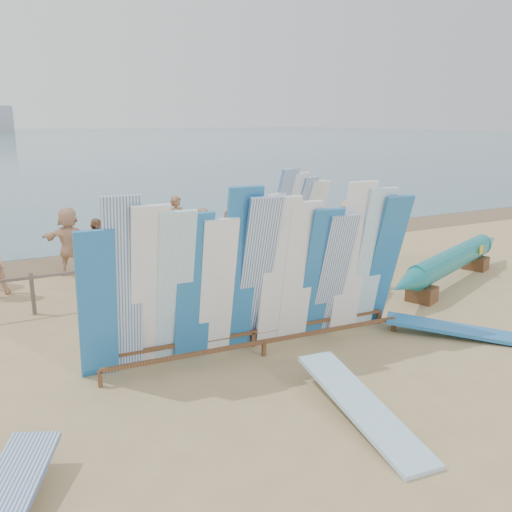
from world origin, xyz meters
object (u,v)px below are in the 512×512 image
flat_board_b (361,418)px  beachgoer_8 (204,236)px  vendor_table (336,298)px  beach_chair_left (128,283)px  stroller (178,264)px  outrigger_canoe (453,261)px  beachgoer_9 (292,219)px  beachgoer_10 (319,226)px  flat_board_d (459,337)px  beachgoer_6 (232,238)px  beachgoer_4 (97,250)px  beach_chair_right (121,280)px  beachgoer_7 (178,225)px  main_surfboard_rack (259,279)px  beachgoer_5 (70,241)px  beachgoer_extra_0 (349,226)px  side_surfboard_rack (290,238)px

flat_board_b → beachgoer_8: 8.73m
vendor_table → beach_chair_left: size_ratio=1.35×
beach_chair_left → stroller: stroller is taller
outrigger_canoe → beachgoer_9: (-1.10, 5.83, 0.19)m
stroller → beachgoer_10: size_ratio=0.62×
flat_board_d → beachgoer_6: bearing=58.7°
flat_board_d → beachgoer_4: size_ratio=1.68×
beach_chair_right → beachgoer_10: beachgoer_10 is taller
outrigger_canoe → beachgoer_7: (-4.96, 6.05, 0.30)m
main_surfboard_rack → beachgoer_10: bearing=51.2°
vendor_table → beachgoer_6: beachgoer_6 is taller
flat_board_b → stroller: stroller is taller
beachgoer_5 → beachgoer_extra_0: (7.91, -1.42, -0.06)m
side_surfboard_rack → beachgoer_4: side_surfboard_rack is taller
flat_board_d → beachgoer_7: 8.98m
beachgoer_7 → beachgoer_6: bearing=-85.1°
main_surfboard_rack → beachgoer_7: size_ratio=3.32×
vendor_table → beachgoer_7: bearing=100.7°
beachgoer_6 → beachgoer_9: 3.59m
vendor_table → beachgoer_4: (-3.83, 4.80, 0.42)m
outrigger_canoe → beach_chair_left: 7.90m
stroller → beachgoer_5: size_ratio=0.63×
main_surfboard_rack → beach_chair_left: main_surfboard_rack is taller
flat_board_d → stroller: size_ratio=2.37×
flat_board_d → beachgoer_10: (1.12, 6.42, 0.92)m
side_surfboard_rack → stroller: 3.03m
beach_chair_left → stroller: (1.37, 0.34, 0.21)m
beachgoer_5 → beachgoer_6: size_ratio=1.08×
stroller → beachgoer_4: (-1.76, 0.97, 0.35)m
stroller → beachgoer_8: size_ratio=0.72×
main_surfboard_rack → beachgoer_8: main_surfboard_rack is taller
beach_chair_left → beach_chair_right: 0.25m
beach_chair_left → beachgoer_extra_0: size_ratio=0.51×
flat_board_d → beachgoer_9: beachgoer_9 is taller
flat_board_b → beachgoer_7: beachgoer_7 is taller
beachgoer_extra_0 → beachgoer_10: (-1.06, 0.09, 0.08)m
outrigger_canoe → stroller: bearing=128.6°
beachgoer_4 → main_surfboard_rack: bearing=-122.6°
main_surfboard_rack → beachgoer_10: main_surfboard_rack is taller
vendor_table → beachgoer_8: (-0.82, 5.17, 0.41)m
main_surfboard_rack → beach_chair_left: (-1.19, 4.30, -1.07)m
beachgoer_9 → beachgoer_7: bearing=-8.6°
beachgoer_7 → beachgoer_9: beachgoer_7 is taller
side_surfboard_rack → vendor_table: 1.92m
main_surfboard_rack → beach_chair_right: main_surfboard_rack is taller
beachgoer_7 → outrigger_canoe: bearing=-66.9°
beachgoer_7 → beachgoer_4: bearing=-163.3°
beachgoer_extra_0 → beachgoer_8: (-4.40, 0.85, -0.04)m
vendor_table → stroller: vendor_table is taller
beachgoer_4 → outrigger_canoe: bearing=-77.3°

